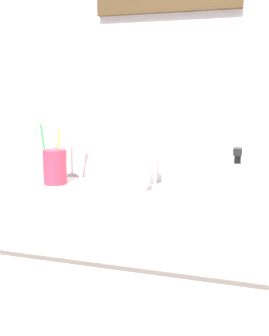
% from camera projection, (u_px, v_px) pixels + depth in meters
% --- Properties ---
extents(tiled_wall_back, '(2.16, 0.04, 2.40)m').
position_uv_depth(tiled_wall_back, '(168.00, 68.00, 1.19)').
color(tiled_wall_back, silver).
rests_on(tiled_wall_back, ground).
extents(sink_basin, '(0.41, 0.41, 0.13)m').
position_uv_depth(sink_basin, '(131.00, 224.00, 0.98)').
color(sink_basin, white).
rests_on(sink_basin, vanity_counter).
extents(faucet, '(0.02, 0.14, 0.11)m').
position_uv_depth(faucet, '(151.00, 170.00, 1.15)').
color(faucet, silver).
rests_on(faucet, sink_basin).
extents(toothbrush_cup, '(0.07, 0.07, 0.10)m').
position_uv_depth(toothbrush_cup, '(55.00, 167.00, 1.20)').
color(toothbrush_cup, '#D8334C').
rests_on(toothbrush_cup, vanity_counter).
extents(toothbrush_green, '(0.04, 0.03, 0.20)m').
position_uv_depth(toothbrush_green, '(44.00, 145.00, 1.21)').
color(toothbrush_green, green).
rests_on(toothbrush_green, toothbrush_cup).
extents(toothbrush_white, '(0.05, 0.01, 0.19)m').
position_uv_depth(toothbrush_white, '(68.00, 148.00, 1.19)').
color(toothbrush_white, white).
rests_on(toothbrush_white, toothbrush_cup).
extents(toothbrush_yellow, '(0.01, 0.03, 0.18)m').
position_uv_depth(toothbrush_yellow, '(58.00, 147.00, 1.22)').
color(toothbrush_yellow, yellow).
rests_on(toothbrush_yellow, toothbrush_cup).
extents(soap_dispenser, '(0.06, 0.06, 0.15)m').
position_uv_depth(soap_dispenser, '(236.00, 185.00, 0.94)').
color(soap_dispenser, white).
rests_on(soap_dispenser, vanity_counter).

